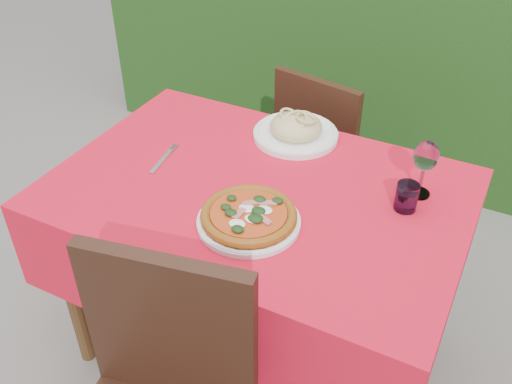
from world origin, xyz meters
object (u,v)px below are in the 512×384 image
at_px(pasta_plate, 296,130).
at_px(water_glass, 406,198).
at_px(pizza_plate, 249,217).
at_px(wine_glass, 426,158).
at_px(chair_far, 325,150).
at_px(fork, 162,161).

distance_m(pasta_plate, water_glass, 0.50).
height_order(pizza_plate, wine_glass, wine_glass).
xyz_separation_m(pasta_plate, wine_glass, (0.46, -0.13, 0.10)).
relative_size(water_glass, wine_glass, 0.46).
height_order(pasta_plate, water_glass, water_glass).
distance_m(pasta_plate, wine_glass, 0.49).
bearing_deg(pizza_plate, chair_far, 96.20).
xyz_separation_m(pizza_plate, water_glass, (0.37, 0.27, 0.01)).
bearing_deg(pizza_plate, pasta_plate, 98.68).
xyz_separation_m(chair_far, pizza_plate, (0.09, -0.87, 0.29)).
bearing_deg(water_glass, pasta_plate, 153.60).
distance_m(pizza_plate, pasta_plate, 0.50).
distance_m(pizza_plate, fork, 0.43).
xyz_separation_m(chair_far, wine_glass, (0.48, -0.51, 0.40)).
relative_size(pizza_plate, fork, 1.65).
distance_m(chair_far, fork, 0.82).
xyz_separation_m(water_glass, wine_glass, (0.02, 0.09, 0.09)).
xyz_separation_m(chair_far, pasta_plate, (0.02, -0.37, 0.30)).
xyz_separation_m(water_glass, fork, (-0.77, -0.12, -0.04)).
bearing_deg(chair_far, wine_glass, 144.60).
height_order(pizza_plate, water_glass, water_glass).
height_order(chair_far, pizza_plate, chair_far).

